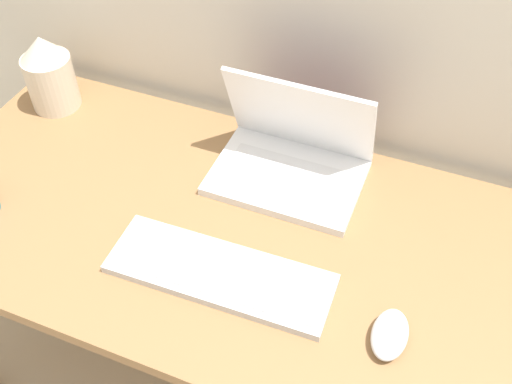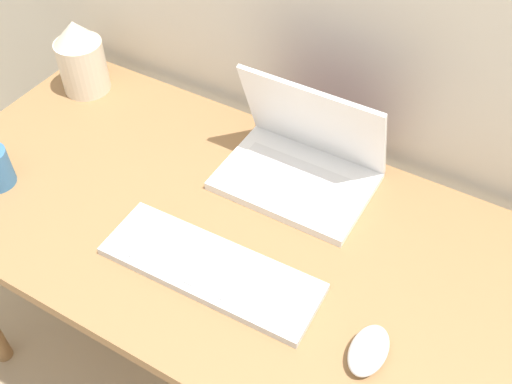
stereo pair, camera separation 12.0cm
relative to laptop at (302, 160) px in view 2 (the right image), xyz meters
name	(u,v)px [view 2 (the right image)]	position (x,y,z in m)	size (l,w,h in m)	color
desk	(222,245)	(-0.09, -0.21, -0.14)	(1.38, 0.69, 0.71)	olive
laptop	(302,160)	(0.00, 0.00, 0.00)	(0.34, 0.24, 0.24)	white
keyboard	(211,268)	(-0.03, -0.33, -0.04)	(0.45, 0.16, 0.02)	silver
mouse	(369,350)	(0.31, -0.34, -0.04)	(0.07, 0.11, 0.03)	silver
vase	(81,57)	(-0.65, 0.01, 0.05)	(0.12, 0.12, 0.20)	beige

